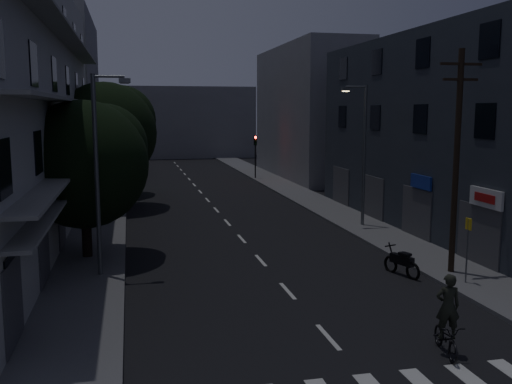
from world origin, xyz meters
name	(u,v)px	position (x,y,z in m)	size (l,w,h in m)	color
ground	(215,209)	(0.00, 25.00, 0.00)	(160.00, 160.00, 0.00)	black
sidewalk_left	(103,212)	(-7.50, 25.00, 0.07)	(3.00, 90.00, 0.15)	#565659
sidewalk_right	(319,204)	(7.50, 25.00, 0.07)	(3.00, 90.00, 0.15)	#565659
lane_markings	(204,196)	(0.00, 31.25, 0.01)	(0.15, 60.50, 0.01)	beige
building_left	(1,105)	(-11.98, 18.00, 6.99)	(7.00, 36.00, 14.00)	#ACACA7
building_right	(466,134)	(11.99, 14.00, 5.50)	(6.19, 28.00, 11.00)	#282D36
building_far_left	(64,98)	(-12.00, 48.00, 8.00)	(6.00, 20.00, 16.00)	slate
building_far_right	(308,113)	(12.00, 42.00, 6.50)	(6.00, 20.00, 13.00)	slate
building_far_end	(169,122)	(0.00, 70.00, 5.00)	(24.00, 8.00, 10.00)	slate
tree_near	(85,159)	(-7.61, 12.99, 4.57)	(5.73, 5.73, 7.07)	black
tree_mid	(106,129)	(-7.15, 26.73, 5.46)	(6.91, 6.91, 8.50)	black
tree_far	(108,136)	(-7.29, 33.01, 4.71)	(5.88, 5.88, 7.27)	black
traffic_signal_far_right	(255,148)	(6.34, 40.80, 3.10)	(0.28, 0.37, 4.10)	black
traffic_signal_far_left	(119,152)	(-6.56, 38.58, 3.10)	(0.28, 0.37, 4.10)	black
street_lamp_left_near	(99,165)	(-6.84, 9.79, 4.60)	(1.51, 0.25, 8.00)	slate
street_lamp_right	(362,148)	(7.33, 16.98, 4.60)	(1.51, 0.25, 8.00)	slate
street_lamp_left_far	(107,139)	(-7.27, 30.83, 4.60)	(1.51, 0.25, 8.00)	#54565C
utility_pole	(456,157)	(7.17, 7.10, 4.87)	(1.80, 0.24, 9.00)	black
bus_stop_sign	(468,238)	(6.89, 5.60, 1.89)	(0.06, 0.35, 2.52)	#595B60
motorcycle	(402,263)	(5.14, 7.47, 0.51)	(0.85, 1.96, 1.30)	black
cyclist	(447,328)	(2.78, 0.13, 0.78)	(1.00, 1.92, 2.32)	black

